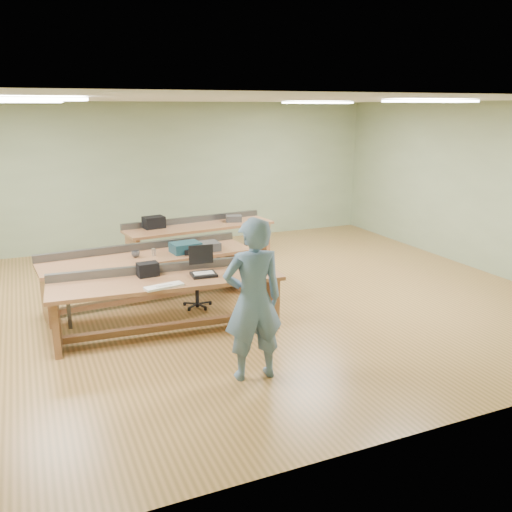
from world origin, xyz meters
The scene contains 22 objects.
floor centered at (0.00, 0.00, 0.00)m, with size 10.00×10.00×0.00m, color olive.
ceiling centered at (0.00, 0.00, 3.00)m, with size 10.00×10.00×0.00m, color silver.
wall_back centered at (0.00, 4.00, 1.50)m, with size 10.00×0.04×3.00m, color gray.
wall_front centered at (0.00, -4.00, 1.50)m, with size 10.00×0.04×3.00m, color gray.
wall_right centered at (5.00, 0.00, 1.50)m, with size 0.04×8.00×3.00m, color gray.
fluor_panels centered at (0.00, 0.00, 2.97)m, with size 6.20×3.50×0.03m.
workbench_front centered at (-0.98, -0.82, 0.56)m, with size 3.03×1.01×0.86m.
workbench_mid centered at (-0.97, 0.43, 0.56)m, with size 3.20×1.09×0.86m.
workbench_back centered at (0.40, 2.16, 0.56)m, with size 2.88×1.06×0.86m.
person centered at (-0.44, -2.39, 0.90)m, with size 0.66×0.43×1.81m, color slate.
laptop_base centered at (-0.51, -0.90, 0.77)m, with size 0.33×0.27×0.04m, color black.
laptop_screen centered at (-0.50, -0.77, 1.01)m, with size 0.33×0.02×0.26m, color black.
keyboard centered at (-1.10, -1.16, 0.76)m, with size 0.48×0.16×0.03m, color beige.
trackball_mouse centered at (0.11, -1.15, 0.78)m, with size 0.12×0.15×0.06m, color white.
camera_bag centered at (-1.18, -0.62, 0.84)m, with size 0.27×0.17×0.18m, color black.
task_chair centered at (-0.33, -0.02, 0.30)m, with size 0.58×0.58×0.83m.
parts_bin_teal centered at (-0.39, 0.36, 0.83)m, with size 0.43×0.32×0.15m, color #13333E.
parts_bin_grey centered at (-0.11, 0.32, 0.81)m, with size 0.48×0.30×0.13m, color #363639.
mug centered at (-1.15, 0.37, 0.80)m, with size 0.12×0.12×0.10m, color #363639.
drinks_can centered at (-0.89, 0.34, 0.81)m, with size 0.06×0.06×0.11m, color #BABABF.
storage_box_back centered at (-0.44, 2.24, 0.86)m, with size 0.37×0.27×0.21m, color black.
tray_back centered at (1.12, 2.20, 0.81)m, with size 0.30×0.22×0.12m, color #363639.
Camera 1 is at (-2.58, -7.41, 2.90)m, focal length 38.00 mm.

